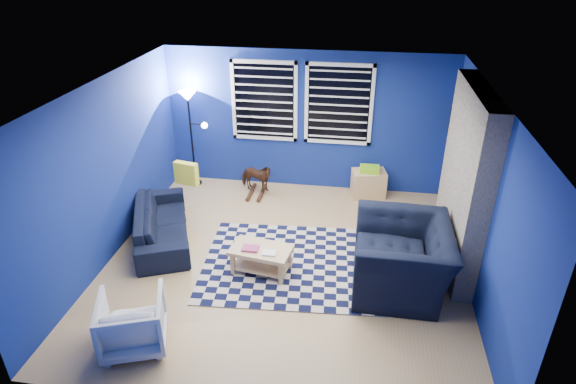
% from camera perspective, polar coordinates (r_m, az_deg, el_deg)
% --- Properties ---
extents(floor, '(5.00, 5.00, 0.00)m').
position_cam_1_polar(floor, '(6.96, -0.44, -8.37)').
color(floor, tan).
rests_on(floor, ground).
extents(ceiling, '(5.00, 5.00, 0.00)m').
position_cam_1_polar(ceiling, '(5.85, -0.53, 11.85)').
color(ceiling, white).
rests_on(ceiling, wall_back).
extents(wall_back, '(5.00, 0.00, 5.00)m').
position_cam_1_polar(wall_back, '(8.59, 2.23, 8.31)').
color(wall_back, navy).
rests_on(wall_back, floor).
extents(wall_left, '(0.00, 5.00, 5.00)m').
position_cam_1_polar(wall_left, '(7.11, -20.79, 2.20)').
color(wall_left, navy).
rests_on(wall_left, floor).
extents(wall_right, '(0.00, 5.00, 5.00)m').
position_cam_1_polar(wall_right, '(6.44, 22.06, -0.75)').
color(wall_right, navy).
rests_on(wall_right, floor).
extents(fireplace, '(0.65, 2.00, 2.50)m').
position_cam_1_polar(fireplace, '(6.86, 20.06, 0.90)').
color(fireplace, gray).
rests_on(fireplace, floor).
extents(window_left, '(1.17, 0.06, 1.42)m').
position_cam_1_polar(window_left, '(8.56, -2.84, 10.69)').
color(window_left, black).
rests_on(window_left, wall_back).
extents(window_right, '(1.17, 0.06, 1.42)m').
position_cam_1_polar(window_right, '(8.40, 6.03, 10.25)').
color(window_right, black).
rests_on(window_right, wall_back).
extents(tv, '(0.07, 1.00, 0.58)m').
position_cam_1_polar(tv, '(8.16, 19.24, 6.83)').
color(tv, black).
rests_on(tv, wall_right).
extents(rug, '(2.63, 2.16, 0.02)m').
position_cam_1_polar(rug, '(6.93, 0.50, -8.46)').
color(rug, black).
rests_on(rug, floor).
extents(sofa, '(2.03, 1.41, 0.55)m').
position_cam_1_polar(sofa, '(7.58, -14.75, -3.59)').
color(sofa, black).
rests_on(sofa, floor).
extents(armchair_big, '(1.38, 1.21, 0.90)m').
position_cam_1_polar(armchair_big, '(6.45, 13.32, -7.61)').
color(armchair_big, black).
rests_on(armchair_big, floor).
extents(armchair_bent, '(0.90, 0.91, 0.65)m').
position_cam_1_polar(armchair_bent, '(5.81, -17.95, -14.44)').
color(armchair_bent, gray).
rests_on(armchair_bent, floor).
extents(rocking_horse, '(0.42, 0.68, 0.54)m').
position_cam_1_polar(rocking_horse, '(8.61, -3.82, 1.72)').
color(rocking_horse, '#432315').
rests_on(rocking_horse, floor).
extents(coffee_table, '(0.88, 0.60, 0.41)m').
position_cam_1_polar(coffee_table, '(6.63, -3.22, -7.46)').
color(coffee_table, tan).
rests_on(coffee_table, rug).
extents(cabinet, '(0.64, 0.49, 0.57)m').
position_cam_1_polar(cabinet, '(8.70, 9.51, 1.06)').
color(cabinet, tan).
rests_on(cabinet, floor).
extents(floor_lamp, '(0.48, 0.30, 1.78)m').
position_cam_1_polar(floor_lamp, '(8.75, -11.56, 9.57)').
color(floor_lamp, black).
rests_on(floor_lamp, floor).
extents(throw_pillow, '(0.41, 0.20, 0.38)m').
position_cam_1_polar(throw_pillow, '(7.98, -11.96, 2.17)').
color(throw_pillow, yellow).
rests_on(throw_pillow, sofa).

